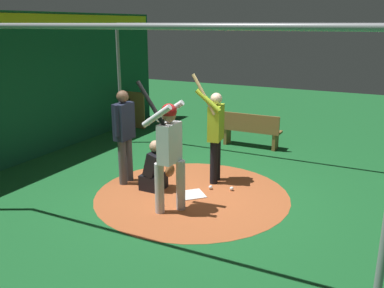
% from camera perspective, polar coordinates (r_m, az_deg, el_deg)
% --- Properties ---
extents(ground_plane, '(26.28, 26.28, 0.00)m').
position_cam_1_polar(ground_plane, '(7.46, 0.00, -7.02)').
color(ground_plane, '#195B28').
extents(dirt_circle, '(3.46, 3.46, 0.01)m').
position_cam_1_polar(dirt_circle, '(7.46, 0.00, -7.00)').
color(dirt_circle, '#AD562D').
rests_on(dirt_circle, ground).
extents(home_plate, '(0.59, 0.59, 0.01)m').
position_cam_1_polar(home_plate, '(7.46, 0.00, -6.93)').
color(home_plate, white).
rests_on(home_plate, dirt_circle).
extents(batter, '(0.68, 0.49, 2.12)m').
position_cam_1_polar(batter, '(6.50, -3.21, -0.45)').
color(batter, '#BCBCC0').
rests_on(batter, ground).
extents(catcher, '(0.58, 0.40, 0.94)m').
position_cam_1_polar(catcher, '(7.61, -5.05, -3.65)').
color(catcher, black).
rests_on(catcher, ground).
extents(umpire, '(0.22, 0.49, 1.78)m').
position_cam_1_polar(umpire, '(7.83, -9.30, 1.67)').
color(umpire, '#4C4C51').
rests_on(umpire, ground).
extents(visitor, '(0.56, 0.54, 2.09)m').
position_cam_1_polar(visitor, '(7.77, 3.22, 1.76)').
color(visitor, black).
rests_on(visitor, ground).
extents(back_wall, '(0.22, 10.28, 3.20)m').
position_cam_1_polar(back_wall, '(9.61, -23.29, 6.96)').
color(back_wall, '#145133').
rests_on(back_wall, ground).
extents(cage_frame, '(6.33, 4.57, 2.95)m').
position_cam_1_polar(cage_frame, '(6.90, 0.00, 9.34)').
color(cage_frame, gray).
rests_on(cage_frame, ground).
extents(bat_rack, '(1.18, 0.21, 1.05)m').
position_cam_1_polar(bat_rack, '(12.35, -8.84, 4.62)').
color(bat_rack, olive).
rests_on(bat_rack, ground).
extents(bench, '(1.49, 0.36, 0.85)m').
position_cam_1_polar(bench, '(10.26, 8.01, 1.94)').
color(bench, olive).
rests_on(bench, ground).
extents(baseball_0, '(0.07, 0.07, 0.07)m').
position_cam_1_polar(baseball_0, '(7.69, 2.57, -5.94)').
color(baseball_0, white).
rests_on(baseball_0, dirt_circle).
extents(baseball_1, '(0.07, 0.07, 0.07)m').
position_cam_1_polar(baseball_1, '(7.66, 5.47, -6.12)').
color(baseball_1, white).
rests_on(baseball_1, dirt_circle).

